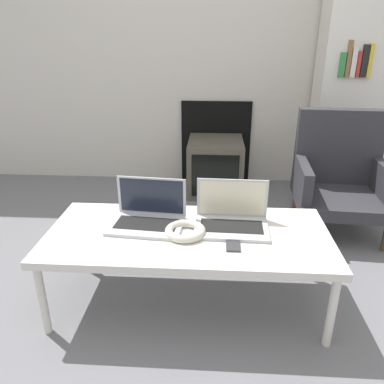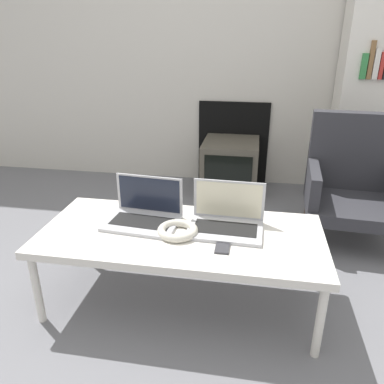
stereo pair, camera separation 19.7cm
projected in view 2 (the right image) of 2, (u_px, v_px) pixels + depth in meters
ground_plane at (166, 351)px, 1.57m from camera, size 14.00×14.00×0.00m
wall_back at (223, 26)px, 2.96m from camera, size 7.00×0.08×2.60m
table at (181, 238)px, 1.74m from camera, size 1.30×0.58×0.39m
laptop_left at (144, 213)px, 1.81m from camera, size 0.36×0.27×0.21m
laptop_right at (226, 219)px, 1.75m from camera, size 0.35×0.25×0.21m
headphones at (178, 231)px, 1.70m from camera, size 0.19×0.19×0.04m
phone at (223, 246)px, 1.60m from camera, size 0.06×0.12×0.01m
tv at (230, 167)px, 3.09m from camera, size 0.44×0.50×0.44m
armchair at (353, 179)px, 2.37m from camera, size 0.60×0.59×0.78m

